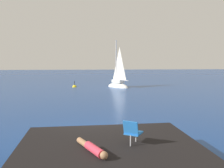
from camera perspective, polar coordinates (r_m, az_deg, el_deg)
ground_plane at (r=11.90m, az=-3.87°, el=-12.18°), size 160.00×160.00×0.00m
shore_ledge at (r=8.22m, az=-0.63°, el=-16.93°), size 5.98×4.80×0.97m
boulder_seaward at (r=11.14m, az=11.25°, el=-13.55°), size 1.94×2.00×1.09m
boulder_inland at (r=10.74m, az=11.03°, el=-14.29°), size 1.00×1.00×0.55m
sailboat_near at (r=32.43m, az=1.40°, el=-0.13°), size 3.14×3.60×6.82m
person_sunbather at (r=7.33m, az=-4.57°, el=-14.76°), size 0.92×1.63×0.25m
beach_chair at (r=7.83m, az=4.77°, el=-10.90°), size 0.72×0.76×0.80m
marker_buoy at (r=33.19m, az=-8.75°, el=-0.69°), size 0.56×0.56×1.13m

